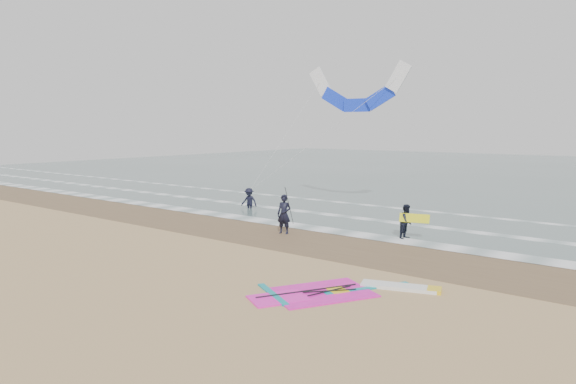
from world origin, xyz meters
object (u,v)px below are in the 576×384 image
Objects in this scene: windsurf_rig at (343,291)px; person_wading at (249,196)px; person_walking at (407,222)px; surf_kite at (357,92)px; person_standing at (284,214)px.

windsurf_rig is 16.51m from person_wading.
person_walking reaches higher than windsurf_rig.
person_wading is 9.09m from surf_kite.
person_wading reaches higher than windsurf_rig.
person_walking is at bearing -21.82° from person_wading.
person_wading reaches higher than person_walking.
windsurf_rig is 8.39m from person_walking.
person_walking is 0.95× the size of person_wading.
surf_kite is at bearing 50.58° from person_walking.
windsurf_rig is at bearing -161.85° from person_walking.
surf_kite reaches higher than person_wading.
windsurf_rig is 3.05× the size of person_wading.
windsurf_rig is 8.85m from person_standing.
person_standing is 1.19× the size of person_walking.
person_wading is (-12.90, 10.27, 0.78)m from windsurf_rig.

